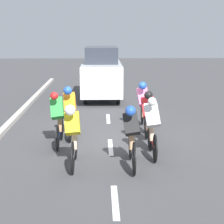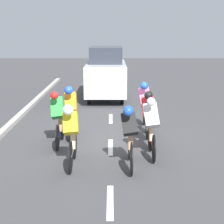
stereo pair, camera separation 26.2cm
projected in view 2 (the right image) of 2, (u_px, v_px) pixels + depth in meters
The scene contains 12 objects.
ground_plane at pixel (111, 139), 10.58m from camera, with size 60.00×60.00×0.00m, color #424244.
lane_stripe_near at pixel (110, 201), 6.75m from camera, with size 0.12×1.40×0.01m, color white.
lane_stripe_mid at pixel (111, 147), 9.88m from camera, with size 0.12×1.40×0.01m, color white.
lane_stripe_far at pixel (111, 119), 13.00m from camera, with size 0.12×1.40×0.01m, color white.
cyclist_orange at pixel (71, 110), 10.60m from camera, with size 0.38×1.65×1.52m.
cyclist_white at pixel (151, 125), 9.01m from camera, with size 0.39×1.66×1.51m.
cyclist_black at pixel (130, 135), 8.26m from camera, with size 0.39×1.74×1.47m.
cyclist_red at pixel (149, 117), 9.86m from camera, with size 0.38×1.72×1.52m.
cyclist_green at pixel (58, 117), 9.88m from camera, with size 0.39×1.67×1.50m.
cyclist_pink at pixel (145, 104), 11.47m from camera, with size 0.41×1.68×1.52m.
cyclist_yellow at pixel (71, 133), 8.33m from camera, with size 0.37×1.66×1.48m.
support_car at pixel (106, 73), 16.62m from camera, with size 1.70×4.08×2.29m.
Camera 2 is at (-0.02, 10.16, 3.05)m, focal length 60.00 mm.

